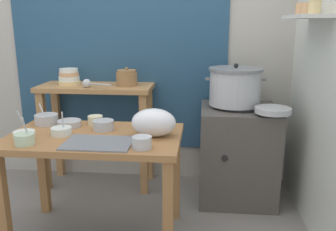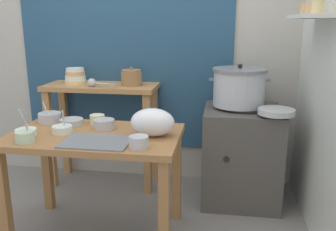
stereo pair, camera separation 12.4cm
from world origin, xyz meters
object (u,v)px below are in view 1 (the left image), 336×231
(prep_bowl_4, at_px, (61,131))
(ladle, at_px, (88,83))
(serving_tray, at_px, (98,143))
(prep_bowl_5, at_px, (46,119))
(prep_bowl_0, at_px, (95,120))
(prep_bowl_6, at_px, (24,139))
(plastic_bag, at_px, (154,123))
(prep_bowl_3, at_px, (103,125))
(prep_table, at_px, (95,151))
(prep_bowl_2, at_px, (69,123))
(stove_block, at_px, (237,153))
(back_shelf_table, at_px, (97,110))
(bowl_stack_enamel, at_px, (69,77))
(clay_pot, at_px, (127,78))
(prep_bowl_1, at_px, (24,134))
(prep_bowl_7, at_px, (142,142))
(wide_pan, at_px, (273,110))
(steamer_pot, at_px, (235,86))

(prep_bowl_4, bearing_deg, ladle, 93.67)
(serving_tray, distance_m, prep_bowl_5, 0.62)
(prep_bowl_0, height_order, prep_bowl_6, prep_bowl_6)
(serving_tray, distance_m, plastic_bag, 0.36)
(prep_bowl_3, height_order, prep_bowl_4, prep_bowl_4)
(prep_table, distance_m, prep_bowl_4, 0.25)
(prep_table, relative_size, prep_bowl_2, 6.82)
(ladle, xyz_separation_m, prep_bowl_6, (-0.10, -0.91, -0.18))
(stove_block, distance_m, prep_bowl_4, 1.42)
(back_shelf_table, height_order, bowl_stack_enamel, bowl_stack_enamel)
(clay_pot, xyz_separation_m, prep_bowl_6, (-0.39, -1.03, -0.21))
(serving_tray, height_order, prep_bowl_1, prep_bowl_1)
(clay_pot, relative_size, prep_bowl_5, 1.09)
(plastic_bag, xyz_separation_m, prep_bowl_2, (-0.61, 0.16, -0.06))
(ladle, distance_m, serving_tray, 0.94)
(stove_block, distance_m, prep_bowl_0, 1.18)
(clay_pot, bearing_deg, prep_bowl_5, -127.22)
(serving_tray, xyz_separation_m, prep_bowl_2, (-0.30, 0.34, 0.02))
(stove_block, xyz_separation_m, plastic_bag, (-0.59, -0.67, 0.43))
(prep_bowl_7, bearing_deg, back_shelf_table, 118.95)
(clay_pot, height_order, prep_bowl_7, clay_pot)
(bowl_stack_enamel, height_order, ladle, bowl_stack_enamel)
(ladle, relative_size, wide_pan, 0.98)
(ladle, relative_size, plastic_bag, 0.92)
(clay_pot, height_order, wide_pan, clay_pot)
(prep_bowl_2, relative_size, prep_bowl_5, 1.01)
(serving_tray, bearing_deg, back_shelf_table, 107.04)
(back_shelf_table, height_order, prep_bowl_1, same)
(prep_bowl_0, bearing_deg, prep_bowl_1, -136.09)
(prep_table, xyz_separation_m, prep_bowl_3, (0.03, 0.11, 0.15))
(bowl_stack_enamel, relative_size, prep_bowl_3, 1.33)
(ladle, relative_size, serving_tray, 0.64)
(stove_block, relative_size, prep_bowl_1, 4.35)
(stove_block, distance_m, prep_bowl_7, 1.16)
(plastic_bag, height_order, wide_pan, plastic_bag)
(steamer_pot, height_order, ladle, steamer_pot)
(serving_tray, xyz_separation_m, prep_bowl_6, (-0.42, -0.06, 0.03))
(wide_pan, bearing_deg, clay_pot, 162.81)
(back_shelf_table, height_order, prep_bowl_3, back_shelf_table)
(prep_bowl_3, relative_size, prep_bowl_4, 0.88)
(stove_block, height_order, prep_bowl_2, stove_block)
(stove_block, distance_m, prep_bowl_1, 1.63)
(clay_pot, bearing_deg, stove_block, -7.98)
(plastic_bag, distance_m, prep_bowl_0, 0.50)
(prep_bowl_6, bearing_deg, steamer_pot, 35.78)
(steamer_pot, bearing_deg, clay_pot, 172.93)
(serving_tray, xyz_separation_m, prep_bowl_3, (-0.05, 0.28, 0.03))
(wide_pan, bearing_deg, back_shelf_table, 165.94)
(wide_pan, distance_m, prep_bowl_1, 1.70)
(prep_table, relative_size, plastic_bag, 3.95)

